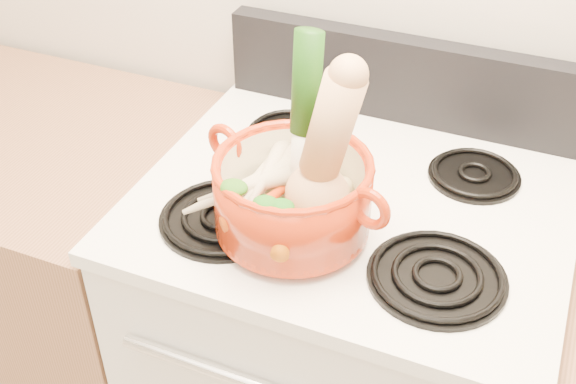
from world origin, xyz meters
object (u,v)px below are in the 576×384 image
at_px(squash, 319,148).
at_px(leek, 304,119).
at_px(stove_body, 343,368).
at_px(dutch_oven, 293,195).

bearing_deg(squash, leek, 148.81).
distance_m(stove_body, squash, 0.69).
distance_m(squash, leek, 0.06).
height_order(squash, leek, leek).
bearing_deg(leek, squash, -44.88).
xyz_separation_m(dutch_oven, leek, (-0.00, 0.05, 0.12)).
height_order(dutch_oven, leek, leek).
bearing_deg(dutch_oven, stove_body, 80.76).
height_order(stove_body, squash, squash).
xyz_separation_m(dutch_oven, squash, (0.04, 0.00, 0.10)).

